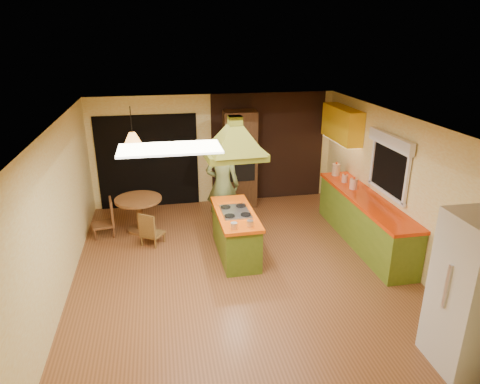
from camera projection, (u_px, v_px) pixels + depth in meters
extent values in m
plane|color=brown|center=(242.00, 271.00, 7.18)|extent=(6.50, 6.50, 0.00)
plane|color=#FEF4B6|center=(215.00, 150.00, 9.73)|extent=(5.50, 0.00, 5.50)
plane|color=#FEF4B6|center=(313.00, 338.00, 3.75)|extent=(5.50, 0.00, 5.50)
plane|color=#FEF4B6|center=(58.00, 215.00, 6.26)|extent=(0.00, 6.50, 6.50)
plane|color=#FEF4B6|center=(401.00, 191.00, 7.23)|extent=(0.00, 6.50, 6.50)
plane|color=silver|center=(242.00, 124.00, 6.30)|extent=(6.50, 6.50, 0.00)
cube|color=#381E14|center=(268.00, 147.00, 9.93)|extent=(2.64, 0.03, 2.50)
cube|color=black|center=(148.00, 162.00, 9.52)|extent=(2.20, 0.03, 2.10)
cube|color=olive|center=(364.00, 222.00, 8.01)|extent=(0.58, 3.00, 0.86)
cube|color=#E53807|center=(366.00, 199.00, 7.85)|extent=(0.62, 3.05, 0.06)
cube|color=yellow|center=(342.00, 124.00, 8.97)|extent=(0.34, 1.40, 0.70)
cube|color=black|center=(390.00, 167.00, 7.48)|extent=(0.03, 1.16, 0.96)
cube|color=white|center=(391.00, 141.00, 7.31)|extent=(0.10, 1.35, 0.22)
cube|color=white|center=(170.00, 149.00, 5.01)|extent=(1.20, 0.60, 0.03)
cube|color=#556B1A|center=(236.00, 235.00, 7.61)|extent=(0.63, 1.57, 0.76)
cube|color=#DF4F07|center=(235.00, 214.00, 7.46)|extent=(0.68, 1.64, 0.06)
cube|color=silver|center=(235.00, 212.00, 7.45)|extent=(0.48, 0.69, 0.02)
cube|color=olive|center=(235.00, 155.00, 7.09)|extent=(1.03, 0.77, 0.12)
pyramid|color=olive|center=(235.00, 125.00, 6.91)|extent=(1.03, 0.77, 0.45)
cube|color=olive|center=(235.00, 120.00, 6.89)|extent=(0.22, 0.22, 0.14)
imported|color=#4E592F|center=(223.00, 185.00, 8.48)|extent=(0.76, 0.60, 1.83)
cube|color=silver|center=(477.00, 294.00, 4.87)|extent=(0.80, 0.76, 1.93)
cube|color=#4C2E18|center=(240.00, 159.00, 9.61)|extent=(0.74, 0.62, 2.17)
cube|color=black|center=(242.00, 149.00, 9.22)|extent=(0.56, 0.05, 0.45)
cube|color=black|center=(242.00, 171.00, 9.40)|extent=(0.56, 0.05, 0.45)
cylinder|color=brown|center=(138.00, 199.00, 8.42)|extent=(0.92, 0.92, 0.05)
cylinder|color=brown|center=(140.00, 214.00, 8.54)|extent=(0.14, 0.14, 0.64)
cylinder|color=brown|center=(141.00, 229.00, 8.65)|extent=(0.51, 0.51, 0.05)
cone|color=#FF9E3F|center=(133.00, 138.00, 7.99)|extent=(0.41, 0.41, 0.21)
cylinder|color=beige|center=(336.00, 170.00, 9.00)|extent=(0.21, 0.21, 0.25)
cylinder|color=beige|center=(353.00, 184.00, 8.23)|extent=(0.17, 0.17, 0.20)
cylinder|color=beige|center=(345.00, 178.00, 8.60)|extent=(0.15, 0.15, 0.16)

